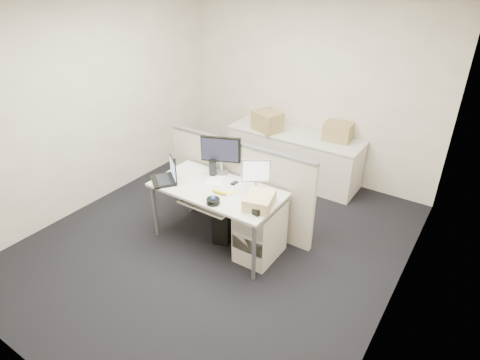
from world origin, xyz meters
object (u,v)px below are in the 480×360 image
Objects in this scene: monitor_main at (221,156)px; desk_phone at (256,208)px; desk at (217,193)px; laptop at (162,171)px.

monitor_main reaches higher than desk_phone.
monitor_main is at bearing 118.12° from desk.
desk is 7.42× the size of desk_phone.
laptop is (-0.45, -0.53, -0.11)m from monitor_main.
monitor_main is at bearing 160.90° from desk_phone.
desk_phone is at bearing -54.03° from monitor_main.
desk_phone is (1.22, 0.07, -0.10)m from laptop.
desk_phone is (0.60, -0.14, 0.10)m from desk.
monitor_main is 0.70m from laptop.
laptop is at bearing -161.25° from desk.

